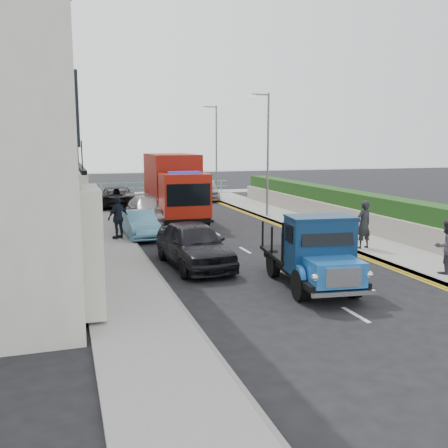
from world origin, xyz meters
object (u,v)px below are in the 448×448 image
(bedford_lorry, at_px, (317,257))
(pedestrian_east_near, at_px, (364,225))
(lamp_mid, at_px, (266,148))
(parked_car_front, at_px, (194,244))
(lamp_far, at_px, (215,146))
(red_lorry, at_px, (174,186))

(bedford_lorry, relative_size, pedestrian_east_near, 2.52)
(lamp_mid, relative_size, parked_car_front, 1.52)
(lamp_far, distance_m, pedestrian_east_near, 19.80)
(lamp_mid, bearing_deg, red_lorry, 178.23)
(bedford_lorry, distance_m, parked_car_front, 4.75)
(parked_car_front, xyz_separation_m, pedestrian_east_near, (7.00, 0.35, 0.29))
(lamp_mid, height_order, parked_car_front, lamp_mid)
(lamp_far, xyz_separation_m, red_lorry, (-5.28, -9.84, -2.06))
(bedford_lorry, height_order, parked_car_front, bedford_lorry)
(parked_car_front, bearing_deg, lamp_mid, 52.07)
(lamp_mid, height_order, pedestrian_east_near, lamp_mid)
(red_lorry, bearing_deg, pedestrian_east_near, -59.09)
(parked_car_front, bearing_deg, lamp_far, 67.61)
(lamp_far, bearing_deg, lamp_mid, -90.00)
(lamp_mid, bearing_deg, parked_car_front, -124.32)
(bedford_lorry, bearing_deg, lamp_far, 87.03)
(lamp_mid, xyz_separation_m, bedford_lorry, (-4.13, -13.86, -2.99))
(lamp_mid, height_order, bedford_lorry, lamp_mid)
(pedestrian_east_near, bearing_deg, lamp_far, -100.34)
(lamp_far, distance_m, parked_car_front, 21.29)
(lamp_far, xyz_separation_m, pedestrian_east_near, (0.22, -19.58, -2.93))
(red_lorry, xyz_separation_m, pedestrian_east_near, (5.50, -9.74, -0.87))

